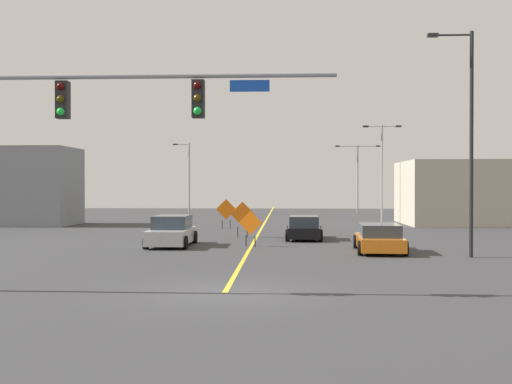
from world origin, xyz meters
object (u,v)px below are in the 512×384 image
Objects in this scene: construction_sign_right_lane at (242,215)px; street_lamp_far_left at (468,134)px; construction_sign_left_lane at (251,224)px; car_black_near at (304,228)px; street_lamp_mid_right at (358,172)px; construction_sign_median_far at (226,210)px; street_lamp_far_right at (188,175)px; traffic_signal_assembly at (63,118)px; street_lamp_mid_left at (382,165)px; car_orange_approaching at (379,239)px; car_silver_passing at (172,232)px.

street_lamp_far_left is at bearing -43.30° from construction_sign_right_lane.
construction_sign_left_lane reaches higher than car_black_near.
construction_sign_median_far is (-11.62, -23.16, -3.17)m from street_lamp_mid_right.
street_lamp_far_right is at bearing 114.93° from street_lamp_far_left.
construction_sign_right_lane is at bearing -75.00° from street_lamp_far_right.
traffic_signal_assembly reaches higher than construction_sign_median_far.
street_lamp_far_right is 22.73m from construction_sign_median_far.
construction_sign_median_far reaches higher than construction_sign_left_lane.
car_black_near is at bearing -113.08° from street_lamp_mid_left.
construction_sign_left_lane is 5.06m from car_black_near.
construction_sign_median_far is at bearing -74.37° from street_lamp_far_right.
traffic_signal_assembly reaches higher than car_orange_approaching.
street_lamp_mid_left reaches higher than construction_sign_median_far.
car_black_near is (5.11, -8.08, -0.66)m from construction_sign_median_far.
traffic_signal_assembly is 5.64× the size of construction_sign_right_lane.
car_orange_approaching is at bearing -95.07° from street_lamp_mid_right.
construction_sign_median_far is 0.48× the size of car_black_near.
car_orange_approaching is at bearing -60.42° from construction_sign_median_far.
street_lamp_far_left is at bearing -28.63° from car_orange_approaching.
traffic_signal_assembly is 16.44m from street_lamp_far_left.
construction_sign_right_lane is at bearing 136.70° from street_lamp_far_left.
car_silver_passing is at bearing 177.53° from construction_sign_left_lane.
street_lamp_mid_left reaches higher than car_silver_passing.
car_black_near is 7.22m from car_orange_approaching.
car_orange_approaching is (8.27, -14.57, -0.66)m from construction_sign_median_far.
construction_sign_median_far is (2.13, 25.38, -3.61)m from traffic_signal_assembly.
car_silver_passing is (-3.13, -5.20, -0.57)m from construction_sign_right_lane.
car_orange_approaching is (6.66, -7.62, -0.66)m from construction_sign_right_lane.
street_lamp_far_right is 17.76m from street_lamp_mid_right.
street_lamp_far_right is 34.34m from car_silver_passing.
car_orange_approaching is at bearing 151.37° from street_lamp_far_left.
construction_sign_right_lane is 0.48× the size of car_black_near.
construction_sign_right_lane reaches higher than construction_sign_left_lane.
street_lamp_far_left is 2.09× the size of car_orange_approaching.
traffic_signal_assembly is 14.34m from construction_sign_left_lane.
construction_sign_median_far is 16.76m from car_orange_approaching.
street_lamp_far_left is (0.03, -39.57, 0.66)m from street_lamp_mid_right.
street_lamp_far_right is at bearing 141.49° from street_lamp_mid_left.
traffic_signal_assembly is 19.24m from car_black_near.
traffic_signal_assembly is at bearing -112.88° from street_lamp_mid_left.
construction_sign_left_lane is 12.54m from construction_sign_median_far.
construction_sign_right_lane is at bearing 131.17° from car_orange_approaching.
street_lamp_far_left reaches higher than construction_sign_median_far.
street_lamp_far_left reaches higher than street_lamp_far_right.
street_lamp_mid_left is 22.73m from car_orange_approaching.
construction_sign_right_lane reaches higher than car_orange_approaching.
construction_sign_left_lane is (8.45, -34.03, -3.02)m from street_lamp_far_right.
traffic_signal_assembly reaches higher than car_black_near.
car_orange_approaching is (-3.49, -22.10, -4.02)m from street_lamp_mid_left.
street_lamp_far_left reaches higher than street_lamp_mid_left.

